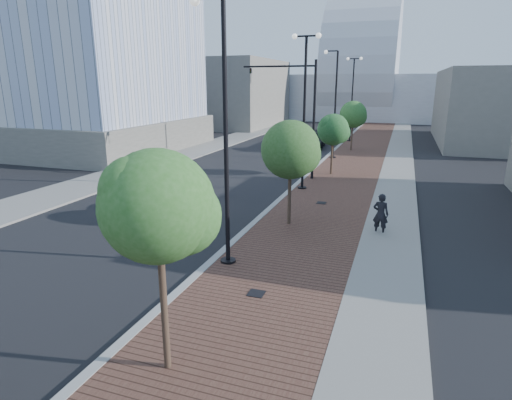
% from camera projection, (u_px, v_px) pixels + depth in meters
% --- Properties ---
extents(sidewalk, '(7.00, 140.00, 0.12)m').
position_uv_depth(sidewalk, '(371.00, 150.00, 41.99)').
color(sidewalk, '#4C2D23').
rests_on(sidewalk, ground).
extents(concrete_strip, '(2.40, 140.00, 0.13)m').
position_uv_depth(concrete_strip, '(400.00, 152.00, 41.14)').
color(concrete_strip, slate).
rests_on(concrete_strip, ground).
extents(curb, '(0.30, 140.00, 0.14)m').
position_uv_depth(curb, '(336.00, 148.00, 43.10)').
color(curb, gray).
rests_on(curb, ground).
extents(west_sidewalk, '(4.00, 140.00, 0.12)m').
position_uv_depth(west_sidewalk, '(220.00, 143.00, 47.21)').
color(west_sidewalk, slate).
rests_on(west_sidewalk, ground).
extents(white_sedan, '(2.48, 5.22, 1.65)m').
position_uv_depth(white_sedan, '(168.00, 196.00, 21.85)').
color(white_sedan, silver).
rests_on(white_sedan, ground).
extents(dark_car_mid, '(2.76, 4.54, 1.18)m').
position_uv_depth(dark_car_mid, '(288.00, 141.00, 44.40)').
color(dark_car_mid, black).
rests_on(dark_car_mid, ground).
extents(dark_car_far, '(2.64, 5.62, 1.59)m').
position_uv_depth(dark_car_far, '(314.00, 140.00, 44.03)').
color(dark_car_far, black).
rests_on(dark_car_far, ground).
extents(pedestrian, '(0.74, 0.54, 1.87)m').
position_uv_depth(pedestrian, '(381.00, 214.00, 18.50)').
color(pedestrian, black).
rests_on(pedestrian, ground).
extents(streetlight_1, '(1.44, 0.56, 9.21)m').
position_uv_depth(streetlight_1, '(223.00, 148.00, 14.49)').
color(streetlight_1, black).
rests_on(streetlight_1, ground).
extents(streetlight_2, '(1.72, 0.56, 9.28)m').
position_uv_depth(streetlight_2, '(304.00, 112.00, 25.25)').
color(streetlight_2, black).
rests_on(streetlight_2, ground).
extents(streetlight_3, '(1.44, 0.56, 9.21)m').
position_uv_depth(streetlight_3, '(334.00, 109.00, 36.34)').
color(streetlight_3, black).
rests_on(streetlight_3, ground).
extents(streetlight_4, '(1.72, 0.56, 9.28)m').
position_uv_depth(streetlight_4, '(352.00, 99.00, 47.10)').
color(streetlight_4, black).
rests_on(streetlight_4, ground).
extents(traffic_mast, '(5.09, 0.20, 8.00)m').
position_uv_depth(traffic_mast, '(301.00, 107.00, 28.22)').
color(traffic_mast, black).
rests_on(traffic_mast, ground).
extents(tree_0, '(2.47, 2.44, 5.23)m').
position_uv_depth(tree_0, '(160.00, 207.00, 8.78)').
color(tree_0, '#382619').
rests_on(tree_0, ground).
extents(tree_1, '(2.67, 2.67, 4.95)m').
position_uv_depth(tree_1, '(292.00, 150.00, 18.90)').
color(tree_1, '#382619').
rests_on(tree_1, ground).
extents(tree_2, '(2.31, 2.25, 4.45)m').
position_uv_depth(tree_2, '(334.00, 130.00, 29.90)').
color(tree_2, '#382619').
rests_on(tree_2, ground).
extents(tree_3, '(2.61, 2.60, 4.89)m').
position_uv_depth(tree_3, '(354.00, 115.00, 40.75)').
color(tree_3, '#382619').
rests_on(tree_3, ground).
extents(tower_podium, '(19.00, 19.00, 3.00)m').
position_uv_depth(tower_podium, '(90.00, 134.00, 43.02)').
color(tower_podium, '#5E5C55').
rests_on(tower_podium, ground).
extents(convention_center, '(50.00, 30.00, 50.00)m').
position_uv_depth(convention_center, '(363.00, 86.00, 83.10)').
color(convention_center, '#ADAFB7').
rests_on(convention_center, ground).
extents(commercial_block_nw, '(14.00, 20.00, 10.00)m').
position_uv_depth(commercial_block_nw, '(230.00, 93.00, 66.31)').
color(commercial_block_nw, slate).
rests_on(commercial_block_nw, ground).
extents(commercial_block_ne, '(12.00, 22.00, 8.00)m').
position_uv_depth(commercial_block_ne, '(499.00, 107.00, 46.09)').
color(commercial_block_ne, slate).
rests_on(commercial_block_ne, ground).
extents(utility_cover_1, '(0.50, 0.50, 0.02)m').
position_uv_depth(utility_cover_1, '(256.00, 293.00, 13.20)').
color(utility_cover_1, black).
rests_on(utility_cover_1, sidewalk).
extents(utility_cover_2, '(0.50, 0.50, 0.02)m').
position_uv_depth(utility_cover_2, '(321.00, 203.00, 23.21)').
color(utility_cover_2, black).
rests_on(utility_cover_2, sidewalk).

